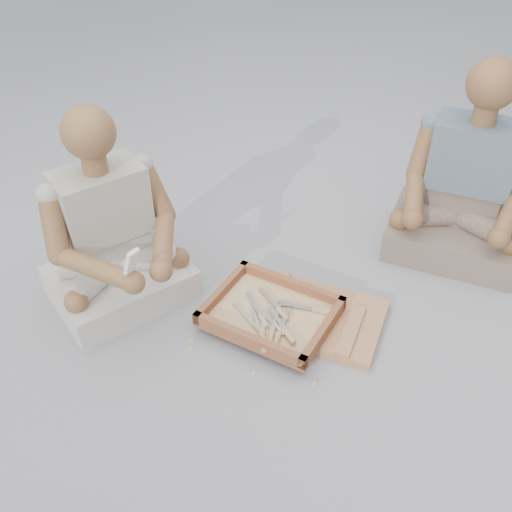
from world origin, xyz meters
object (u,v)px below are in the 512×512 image
Objects in this scene: tool_tray at (271,313)px; craftsman at (113,241)px; companion at (464,193)px; carved_panel at (312,316)px.

craftsman reaches higher than tool_tray.
companion is (0.39, 0.94, 0.24)m from tool_tray.
tool_tray is (-0.12, -0.12, 0.04)m from carved_panel.
carved_panel is at bearing 58.00° from companion.
carved_panel is 1.06× the size of tool_tray.
companion reaches higher than craftsman.
tool_tray is 0.63× the size of craftsman.
tool_tray is 0.59× the size of companion.
carved_panel is 0.63× the size of companion.
companion reaches higher than carved_panel.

